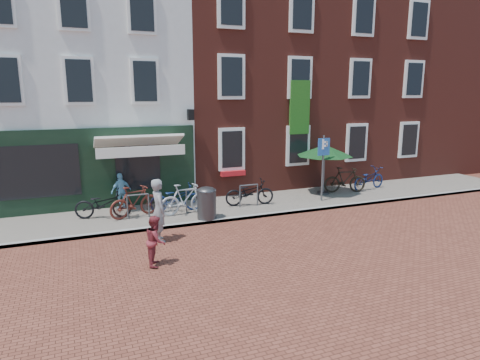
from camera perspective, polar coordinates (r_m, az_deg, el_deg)
name	(u,v)px	position (r m, az deg, el deg)	size (l,w,h in m)	color
ground	(249,219)	(14.38, 1.21, -5.32)	(80.00, 80.00, 0.00)	brown
sidewalk	(258,204)	(16.08, 2.41, -3.28)	(24.00, 3.00, 0.10)	slate
building_stucco	(77,85)	(19.64, -21.16, 11.83)	(8.00, 8.00, 9.00)	silver
building_brick_mid	(231,76)	(21.00, -1.24, 13.93)	(6.00, 8.00, 10.00)	maroon
building_brick_right	(336,77)	(23.78, 12.81, 13.41)	(6.00, 8.00, 10.00)	maroon
filler_right	(428,87)	(27.95, 24.04, 11.40)	(7.00, 8.00, 9.00)	maroon
litter_bin	(207,201)	(14.00, -4.54, -2.87)	(0.63, 0.63, 1.16)	#39393B
parking_sign	(323,157)	(16.36, 11.18, 3.01)	(0.50, 0.08, 2.53)	#4C4C4F
parasol	(325,148)	(17.45, 11.39, 4.21)	(2.28, 2.28, 2.14)	#4C4C4F
woman	(159,210)	(12.34, -10.90, -4.03)	(0.67, 0.44, 1.83)	gray
boy	(156,241)	(10.76, -11.31, -8.02)	(0.62, 0.48, 1.27)	maroon
cafe_person	(121,191)	(15.71, -15.77, -1.44)	(0.77, 0.32, 1.31)	#83C6E4
bicycle_0	(103,204)	(14.78, -18.02, -3.10)	(0.64, 1.83, 0.96)	black
bicycle_1	(135,202)	(14.60, -14.06, -2.83)	(0.50, 1.78, 1.07)	maroon
bicycle_2	(176,198)	(15.02, -8.62, -2.41)	(0.64, 1.83, 0.96)	navy
bicycle_3	(185,199)	(14.62, -7.42, -2.55)	(0.50, 1.78, 1.07)	#B1B0B3
bicycle_4	(250,192)	(15.64, 1.30, -1.69)	(0.64, 1.83, 0.96)	black
bicycle_5	(345,180)	(18.14, 14.00, 0.02)	(0.50, 1.78, 1.07)	black
bicycle_6	(369,179)	(18.96, 17.00, 0.19)	(0.64, 1.83, 0.96)	navy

